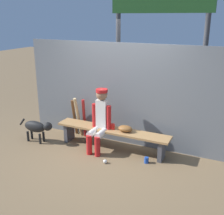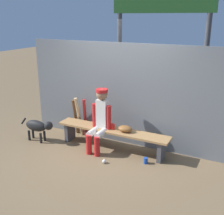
{
  "view_description": "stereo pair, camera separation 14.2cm",
  "coord_description": "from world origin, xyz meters",
  "px_view_note": "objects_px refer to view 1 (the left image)",
  "views": [
    {
      "loc": [
        2.17,
        -4.63,
        2.55
      ],
      "look_at": [
        0.0,
        0.0,
        0.88
      ],
      "focal_mm": 44.89,
      "sensor_mm": 36.0,
      "label": 1
    },
    {
      "loc": [
        2.3,
        -4.57,
        2.55
      ],
      "look_at": [
        0.0,
        0.0,
        0.88
      ],
      "focal_mm": 44.89,
      "sensor_mm": 36.0,
      "label": 2
    }
  ],
  "objects_px": {
    "bat_aluminum_red": "(84,118)",
    "bat_wood_dark": "(74,117)",
    "player_seated": "(100,119)",
    "dog": "(37,127)",
    "cup_on_bench": "(113,127)",
    "baseball": "(105,161)",
    "bat_wood_natural": "(78,117)",
    "cup_on_ground": "(146,160)",
    "scoreboard": "(164,17)",
    "baseball_glove": "(125,129)",
    "dugout_bench": "(112,134)"
  },
  "relations": [
    {
      "from": "baseball",
      "to": "dog",
      "type": "height_order",
      "value": "dog"
    },
    {
      "from": "player_seated",
      "to": "baseball_glove",
      "type": "relative_size",
      "value": 4.38
    },
    {
      "from": "scoreboard",
      "to": "baseball",
      "type": "bearing_deg",
      "value": -107.95
    },
    {
      "from": "baseball_glove",
      "to": "cup_on_ground",
      "type": "distance_m",
      "value": 0.72
    },
    {
      "from": "bat_aluminum_red",
      "to": "dog",
      "type": "bearing_deg",
      "value": -139.55
    },
    {
      "from": "bat_aluminum_red",
      "to": "bat_wood_dark",
      "type": "relative_size",
      "value": 1.04
    },
    {
      "from": "dog",
      "to": "baseball",
      "type": "bearing_deg",
      "value": -7.38
    },
    {
      "from": "bat_wood_dark",
      "to": "player_seated",
      "type": "bearing_deg",
      "value": -25.91
    },
    {
      "from": "bat_wood_natural",
      "to": "cup_on_bench",
      "type": "distance_m",
      "value": 0.98
    },
    {
      "from": "player_seated",
      "to": "cup_on_ground",
      "type": "xyz_separation_m",
      "value": [
        1.02,
        -0.14,
        -0.6
      ]
    },
    {
      "from": "bat_aluminum_red",
      "to": "bat_wood_dark",
      "type": "bearing_deg",
      "value": 177.07
    },
    {
      "from": "baseball",
      "to": "dog",
      "type": "bearing_deg",
      "value": 172.62
    },
    {
      "from": "dugout_bench",
      "to": "baseball",
      "type": "xyz_separation_m",
      "value": [
        0.13,
        -0.58,
        -0.3
      ]
    },
    {
      "from": "baseball_glove",
      "to": "scoreboard",
      "type": "distance_m",
      "value": 2.31
    },
    {
      "from": "bat_wood_natural",
      "to": "dog",
      "type": "xyz_separation_m",
      "value": [
        -0.64,
        -0.61,
        -0.12
      ]
    },
    {
      "from": "baseball_glove",
      "to": "bat_wood_dark",
      "type": "height_order",
      "value": "bat_wood_dark"
    },
    {
      "from": "cup_on_ground",
      "to": "scoreboard",
      "type": "xyz_separation_m",
      "value": [
        -0.16,
        1.25,
        2.49
      ]
    },
    {
      "from": "player_seated",
      "to": "bat_wood_natural",
      "type": "xyz_separation_m",
      "value": [
        -0.72,
        0.36,
        -0.2
      ]
    },
    {
      "from": "bat_wood_dark",
      "to": "cup_on_bench",
      "type": "xyz_separation_m",
      "value": [
        1.09,
        -0.31,
        0.07
      ]
    },
    {
      "from": "player_seated",
      "to": "scoreboard",
      "type": "height_order",
      "value": "scoreboard"
    },
    {
      "from": "bat_wood_dark",
      "to": "baseball",
      "type": "bearing_deg",
      "value": -36.47
    },
    {
      "from": "baseball_glove",
      "to": "cup_on_ground",
      "type": "bearing_deg",
      "value": -24.67
    },
    {
      "from": "dog",
      "to": "scoreboard",
      "type": "bearing_deg",
      "value": 31.56
    },
    {
      "from": "cup_on_ground",
      "to": "cup_on_bench",
      "type": "height_order",
      "value": "cup_on_bench"
    },
    {
      "from": "dugout_bench",
      "to": "cup_on_bench",
      "type": "bearing_deg",
      "value": 19.88
    },
    {
      "from": "baseball_glove",
      "to": "baseball",
      "type": "xyz_separation_m",
      "value": [
        -0.15,
        -0.58,
        -0.46
      ]
    },
    {
      "from": "baseball",
      "to": "cup_on_ground",
      "type": "distance_m",
      "value": 0.75
    },
    {
      "from": "dugout_bench",
      "to": "scoreboard",
      "type": "height_order",
      "value": "scoreboard"
    },
    {
      "from": "dugout_bench",
      "to": "baseball",
      "type": "relative_size",
      "value": 31.51
    },
    {
      "from": "dog",
      "to": "cup_on_bench",
      "type": "bearing_deg",
      "value": 12.78
    },
    {
      "from": "bat_wood_dark",
      "to": "cup_on_bench",
      "type": "height_order",
      "value": "bat_wood_dark"
    },
    {
      "from": "cup_on_ground",
      "to": "cup_on_bench",
      "type": "relative_size",
      "value": 1.0
    },
    {
      "from": "player_seated",
      "to": "dugout_bench",
      "type": "bearing_deg",
      "value": 25.17
    },
    {
      "from": "bat_wood_natural",
      "to": "player_seated",
      "type": "bearing_deg",
      "value": -26.49
    },
    {
      "from": "bat_wood_dark",
      "to": "cup_on_bench",
      "type": "bearing_deg",
      "value": -15.72
    },
    {
      "from": "dugout_bench",
      "to": "bat_wood_natural",
      "type": "xyz_separation_m",
      "value": [
        -0.93,
        0.25,
        0.12
      ]
    },
    {
      "from": "baseball",
      "to": "scoreboard",
      "type": "relative_size",
      "value": 0.02
    },
    {
      "from": "player_seated",
      "to": "cup_on_bench",
      "type": "distance_m",
      "value": 0.31
    },
    {
      "from": "player_seated",
      "to": "bat_wood_natural",
      "type": "distance_m",
      "value": 0.82
    },
    {
      "from": "player_seated",
      "to": "dog",
      "type": "relative_size",
      "value": 1.46
    },
    {
      "from": "dog",
      "to": "baseball_glove",
      "type": "bearing_deg",
      "value": 10.83
    },
    {
      "from": "bat_aluminum_red",
      "to": "cup_on_bench",
      "type": "height_order",
      "value": "bat_aluminum_red"
    },
    {
      "from": "player_seated",
      "to": "baseball",
      "type": "height_order",
      "value": "player_seated"
    },
    {
      "from": "dugout_bench",
      "to": "player_seated",
      "type": "distance_m",
      "value": 0.4
    },
    {
      "from": "baseball_glove",
      "to": "dog",
      "type": "distance_m",
      "value": 1.9
    },
    {
      "from": "bat_wood_natural",
      "to": "baseball",
      "type": "height_order",
      "value": "bat_wood_natural"
    },
    {
      "from": "cup_on_ground",
      "to": "scoreboard",
      "type": "relative_size",
      "value": 0.03
    },
    {
      "from": "cup_on_bench",
      "to": "scoreboard",
      "type": "bearing_deg",
      "value": 57.93
    },
    {
      "from": "bat_wood_natural",
      "to": "bat_wood_dark",
      "type": "relative_size",
      "value": 1.1
    },
    {
      "from": "bat_wood_natural",
      "to": "cup_on_bench",
      "type": "height_order",
      "value": "bat_wood_natural"
    }
  ]
}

